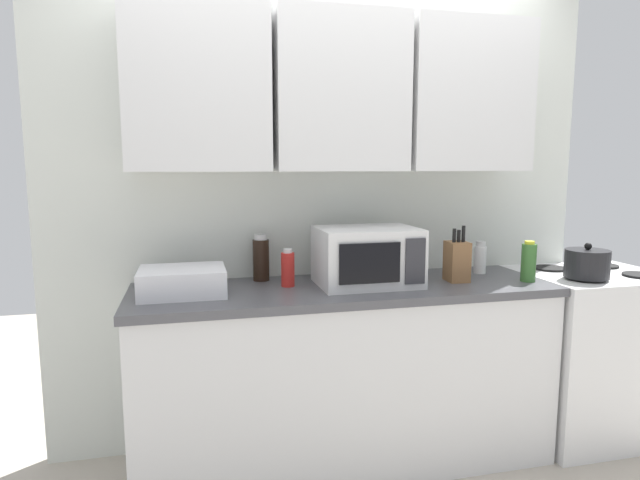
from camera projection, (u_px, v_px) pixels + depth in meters
wall_back_with_cabinets at (333, 147)px, 2.72m from camera, size 2.91×0.38×2.60m
counter_run at (345, 374)px, 2.65m from camera, size 2.04×0.63×0.90m
stove_range at (588, 352)px, 2.96m from camera, size 0.76×0.64×0.91m
kettle at (587, 263)px, 2.71m from camera, size 0.22×0.22×0.18m
microwave at (367, 256)px, 2.59m from camera, size 0.48×0.37×0.28m
dish_rack at (182, 281)px, 2.40m from camera, size 0.38×0.30×0.12m
knife_block at (457, 261)px, 2.67m from camera, size 0.11×0.13×0.28m
bottle_green_oil at (529, 262)px, 2.67m from camera, size 0.07×0.07×0.20m
bottle_red_sauce at (288, 269)px, 2.56m from camera, size 0.06×0.06×0.18m
bottle_soy_dark at (261, 258)px, 2.69m from camera, size 0.08×0.08×0.24m
bottle_white_jar at (480, 258)px, 2.87m from camera, size 0.06×0.06×0.18m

